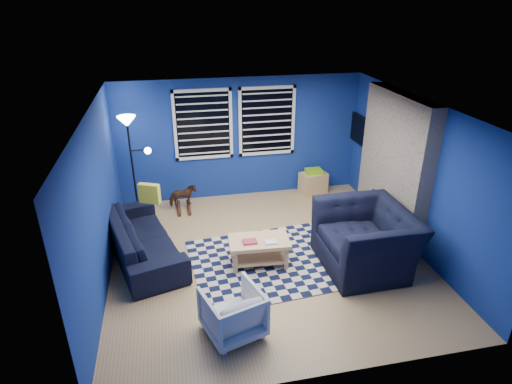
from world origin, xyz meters
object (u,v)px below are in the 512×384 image
coffee_table (259,247)px  cabinet (313,182)px  rocking_horse (183,196)px  floor_lamp (130,136)px  tv (362,132)px  sofa (143,238)px  armchair_big (366,239)px  armchair_bent (233,312)px

coffee_table → cabinet: cabinet is taller
coffee_table → cabinet: (1.72, 2.42, -0.08)m
rocking_horse → floor_lamp: floor_lamp is taller
rocking_horse → coffee_table: 2.44m
tv → sofa: size_ratio=0.44×
tv → floor_lamp: 4.58m
sofa → floor_lamp: floor_lamp is taller
tv → coffee_table: size_ratio=1.02×
tv → cabinet: 1.49m
armchair_big → floor_lamp: 4.52m
sofa → armchair_bent: sofa is taller
armchair_bent → rocking_horse: size_ratio=1.33×
sofa → cabinet: 3.97m
sofa → coffee_table: 1.92m
sofa → armchair_big: bearing=-121.5°
armchair_big → rocking_horse: bearing=-134.1°
rocking_horse → armchair_bent: bearing=174.6°
armchair_big → armchair_bent: bearing=-65.9°
sofa → cabinet: size_ratio=3.70×
tv → armchair_big: 2.87m
tv → armchair_big: (-0.99, -2.53, -0.92)m
armchair_bent → coffee_table: armchair_bent is taller
armchair_bent → tv: bearing=-149.9°
armchair_bent → floor_lamp: bearing=-87.6°
rocking_horse → floor_lamp: size_ratio=0.27×
coffee_table → rocking_horse: bearing=116.4°
rocking_horse → cabinet: size_ratio=0.86×
cabinet → floor_lamp: floor_lamp is taller
tv → armchair_big: bearing=-111.4°
coffee_table → floor_lamp: floor_lamp is taller
rocking_horse → tv: bearing=-102.5°
coffee_table → floor_lamp: bearing=132.3°
sofa → cabinet: (3.54, 1.79, -0.09)m
tv → armchair_bent: 4.98m
rocking_horse → cabinet: (2.81, 0.24, -0.05)m
armchair_big → coffee_table: size_ratio=1.52×
coffee_table → armchair_bent: bearing=-114.3°
sofa → coffee_table: bearing=-124.6°
sofa → rocking_horse: bearing=-40.6°
tv → sofa: 4.82m
coffee_table → cabinet: size_ratio=1.59×
sofa → rocking_horse: size_ratio=4.30×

